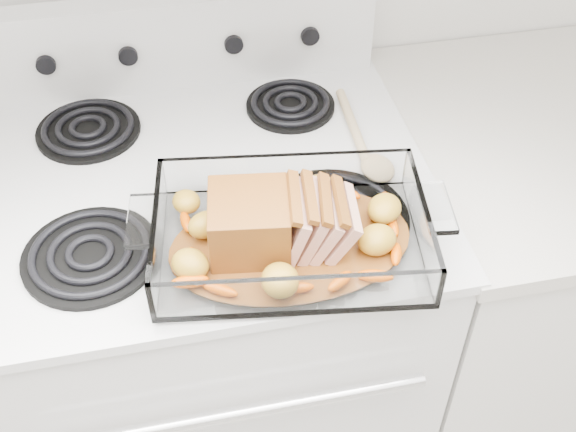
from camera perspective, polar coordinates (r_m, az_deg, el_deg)
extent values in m
cube|color=white|center=(1.61, -5.39, -9.60)|extent=(0.76, 0.65, 0.92)
cylinder|color=silver|center=(1.18, -3.86, -15.29)|extent=(0.61, 0.02, 0.02)
cube|color=white|center=(1.26, -6.78, 2.95)|extent=(0.78, 0.67, 0.02)
cube|color=white|center=(1.44, -8.56, 13.54)|extent=(0.76, 0.06, 0.18)
cylinder|color=black|center=(1.14, -15.33, -3.08)|extent=(0.21, 0.21, 0.01)
cylinder|color=black|center=(1.16, 3.45, -0.37)|extent=(0.25, 0.25, 0.01)
cylinder|color=black|center=(1.39, -15.48, 6.52)|extent=(0.19, 0.19, 0.01)
cylinder|color=black|center=(1.40, 0.19, 8.70)|extent=(0.17, 0.17, 0.01)
cylinder|color=black|center=(1.43, -18.58, 11.33)|extent=(0.04, 0.02, 0.04)
cylinder|color=black|center=(1.42, -12.53, 12.33)|extent=(0.04, 0.02, 0.04)
cylinder|color=black|center=(1.42, -4.34, 13.44)|extent=(0.04, 0.02, 0.04)
cylinder|color=black|center=(1.45, 1.72, 14.10)|extent=(0.04, 0.02, 0.04)
cube|color=white|center=(1.76, 16.64, -5.87)|extent=(0.55, 0.65, 0.90)
cube|color=silver|center=(1.45, 20.32, 6.02)|extent=(0.58, 0.68, 0.03)
cube|color=white|center=(1.11, 0.21, -2.34)|extent=(0.41, 0.27, 0.01)
cube|color=white|center=(0.99, 1.77, -6.11)|extent=(0.41, 0.01, 0.07)
cube|color=white|center=(1.17, -1.09, 3.47)|extent=(0.41, 0.01, 0.07)
cube|color=white|center=(1.07, -10.28, -2.46)|extent=(0.01, 0.27, 0.07)
cube|color=white|center=(1.13, 10.16, 0.55)|extent=(0.01, 0.27, 0.07)
cylinder|color=brown|center=(1.10, 0.21, -2.12)|extent=(0.23, 0.23, 0.00)
cube|color=brown|center=(1.06, -3.03, -0.92)|extent=(0.12, 0.12, 0.10)
cube|color=tan|center=(1.07, 0.51, -0.51)|extent=(0.04, 0.11, 0.09)
cube|color=tan|center=(1.08, 1.67, -0.40)|extent=(0.05, 0.11, 0.09)
cube|color=tan|center=(1.08, 2.83, -0.29)|extent=(0.05, 0.11, 0.08)
cube|color=tan|center=(1.09, 3.97, -0.18)|extent=(0.05, 0.11, 0.08)
ellipsoid|color=#E84700|center=(1.04, -5.84, -5.54)|extent=(0.05, 0.02, 0.02)
ellipsoid|color=#E84700|center=(1.07, 6.15, -3.66)|extent=(0.05, 0.02, 0.02)
ellipsoid|color=#E84700|center=(1.14, 6.69, -0.25)|extent=(0.05, 0.02, 0.02)
ellipsoid|color=#E84700|center=(1.11, -7.00, -1.60)|extent=(0.05, 0.02, 0.02)
ellipsoid|color=#A27E19|center=(1.13, -7.24, -0.06)|extent=(0.05, 0.05, 0.04)
ellipsoid|color=#A27E19|center=(1.15, 0.30, 1.34)|extent=(0.05, 0.05, 0.04)
ellipsoid|color=#A27E19|center=(1.10, 5.93, -1.31)|extent=(0.05, 0.05, 0.04)
cylinder|color=beige|center=(1.35, 5.13, 7.21)|extent=(0.03, 0.21, 0.02)
ellipsoid|color=beige|center=(1.26, 7.07, 3.88)|extent=(0.06, 0.07, 0.02)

